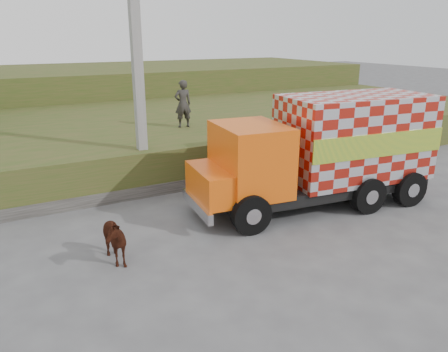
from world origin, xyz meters
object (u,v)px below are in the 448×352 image
cow (110,239)px  cargo_truck (326,150)px  pedestrian (183,104)px  utility_pole (138,70)px

cow → cargo_truck: bearing=-1.8°
pedestrian → cow: bearing=59.9°
cargo_truck → cow: 7.02m
cargo_truck → cow: cargo_truck is taller
utility_pole → cargo_truck: size_ratio=1.02×
cargo_truck → utility_pole: bearing=147.3°
cow → pedestrian: (4.92, 7.03, 1.87)m
pedestrian → cargo_truck: bearing=111.9°
cow → pedestrian: pedestrian is taller
cow → pedestrian: 8.78m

